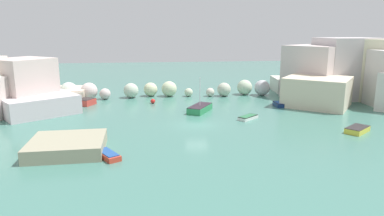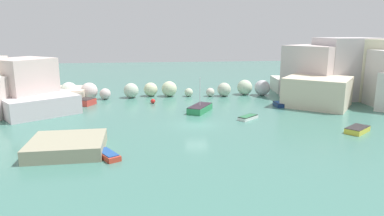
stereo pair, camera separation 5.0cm
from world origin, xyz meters
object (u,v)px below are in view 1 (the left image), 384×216
object	(u,v)px
stone_dock	(68,146)
moored_boat_2	(72,100)
moored_boat_0	(279,104)
moored_boat_3	(357,130)
moored_boat_1	(248,117)
moored_boat_4	(200,108)
moored_boat_5	(108,155)
channel_buoy	(153,101)

from	to	relation	value
stone_dock	moored_boat_2	distance (m)	21.57
stone_dock	moored_boat_0	bearing A→B (deg)	31.81
moored_boat_2	moored_boat_3	size ratio (longest dim) A/B	2.11
moored_boat_1	moored_boat_2	world-z (taller)	moored_boat_2
moored_boat_4	moored_boat_5	size ratio (longest dim) A/B	1.56
moored_boat_1	moored_boat_4	xyz separation A→B (m)	(-5.20, 4.58, 0.22)
moored_boat_1	moored_boat_5	size ratio (longest dim) A/B	0.92
channel_buoy	moored_boat_5	xyz separation A→B (m)	(-4.16, -21.88, -0.10)
moored_boat_4	moored_boat_1	bearing A→B (deg)	-101.31
moored_boat_0	moored_boat_3	distance (m)	13.74
moored_boat_0	moored_boat_3	size ratio (longest dim) A/B	0.72
moored_boat_1	moored_boat_2	bearing A→B (deg)	-67.69
stone_dock	moored_boat_3	size ratio (longest dim) A/B	1.89
moored_boat_3	moored_boat_4	distance (m)	18.89
stone_dock	moored_boat_0	distance (m)	29.85
moored_boat_3	moored_boat_5	size ratio (longest dim) A/B	1.07
moored_boat_5	moored_boat_1	bearing A→B (deg)	95.48
stone_dock	moored_boat_4	world-z (taller)	moored_boat_4
stone_dock	moored_boat_4	distance (m)	19.62
stone_dock	moored_boat_1	xyz separation A→B (m)	(19.05, 9.31, -0.37)
moored_boat_4	moored_boat_5	xyz separation A→B (m)	(-10.21, -15.75, -0.20)
moored_boat_3	moored_boat_5	xyz separation A→B (m)	(-25.26, -4.33, -0.05)
stone_dock	moored_boat_2	size ratio (longest dim) A/B	0.89
stone_dock	moored_boat_1	size ratio (longest dim) A/B	2.18
channel_buoy	moored_boat_2	world-z (taller)	moored_boat_2
moored_boat_1	moored_boat_5	bearing A→B (deg)	-4.18
stone_dock	moored_boat_4	bearing A→B (deg)	45.07
moored_boat_0	moored_boat_1	xyz separation A→B (m)	(-6.32, -6.43, -0.09)
stone_dock	moored_boat_1	distance (m)	21.20
channel_buoy	moored_boat_1	xyz separation A→B (m)	(11.25, -10.71, -0.12)
moored_boat_1	moored_boat_3	distance (m)	12.00
moored_boat_2	moored_boat_5	distance (m)	24.28
channel_buoy	moored_boat_3	bearing A→B (deg)	-39.76
stone_dock	moored_boat_5	distance (m)	4.11
moored_boat_0	moored_boat_1	bearing A→B (deg)	137.94
moored_boat_3	moored_boat_1	bearing A→B (deg)	-71.64
moored_boat_0	moored_boat_4	bearing A→B (deg)	101.55
moored_boat_4	moored_boat_3	bearing A→B (deg)	-97.12
channel_buoy	moored_boat_2	bearing A→B (deg)	174.02
stone_dock	moored_boat_3	bearing A→B (deg)	4.87
moored_boat_1	moored_boat_2	size ratio (longest dim) A/B	0.41
moored_boat_0	moored_boat_1	distance (m)	9.01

